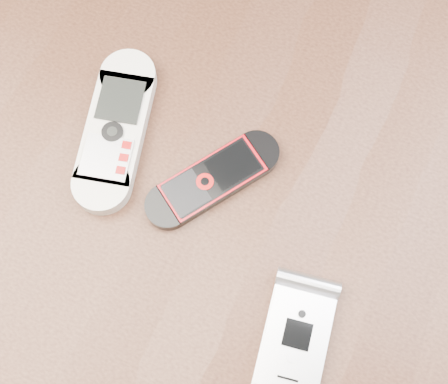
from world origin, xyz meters
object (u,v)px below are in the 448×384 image
Objects in this scene: table at (220,222)px; nokia_white at (115,129)px; nokia_black_red at (213,179)px; motorola_razr at (296,339)px.

table is 7.36× the size of nokia_white.
motorola_razr is at bearing -6.11° from nokia_black_red.
motorola_razr reaches higher than table.
motorola_razr is (0.11, -0.09, 0.11)m from table.
table is 0.19m from motorola_razr.
motorola_razr is (0.23, -0.11, -0.00)m from nokia_white.
table is at bearing 131.00° from motorola_razr.
nokia_white is 0.10m from nokia_black_red.
nokia_white reaches higher than motorola_razr.
nokia_white is at bearing -150.46° from nokia_black_red.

